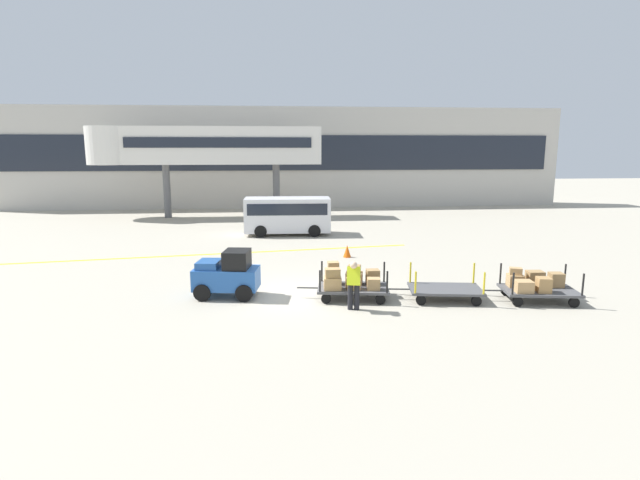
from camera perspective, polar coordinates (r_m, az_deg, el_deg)
The scene contains 11 objects.
ground_plane at distance 17.09m, azimuth -2.28°, elevation -6.22°, with size 120.00×120.00×0.00m, color #A8A08E.
apron_lead_line at distance 23.95m, azimuth -11.37°, elevation -1.55°, with size 18.55×0.20×0.01m, color yellow.
terminal_building at distance 42.34m, azimuth -4.33°, elevation 9.32°, with size 46.71×2.51×8.14m.
jet_bridge at distance 36.71m, azimuth -13.87°, elevation 10.29°, with size 16.12×3.00×6.34m.
baggage_tug at distance 16.95m, azimuth -10.47°, elevation -3.89°, with size 2.24×1.49×1.58m.
baggage_cart_lead at distance 16.57m, azimuth 3.42°, elevation -4.73°, with size 3.07×1.72×1.16m.
baggage_cart_middle at distance 16.91m, azimuth 14.01°, elevation -5.49°, with size 3.07×1.72×1.10m.
baggage_cart_tail at distance 17.70m, azimuth 23.26°, elevation -4.73°, with size 3.07×1.72×1.10m.
baggage_handler at distance 15.28m, azimuth 3.84°, elevation -4.88°, with size 0.48×0.49×1.56m.
shuttle_van at distance 28.58m, azimuth -3.72°, elevation 3.07°, with size 4.86×2.11×2.10m.
safety_cone_near at distance 22.77m, azimuth 3.10°, elevation -1.28°, with size 0.36×0.36×0.55m, color #EA590F.
Camera 1 is at (-0.89, -16.34, 4.91)m, focal length 28.17 mm.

